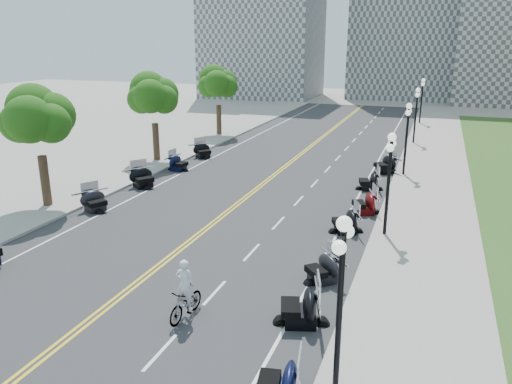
% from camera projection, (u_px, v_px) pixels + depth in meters
% --- Properties ---
extents(ground, '(160.00, 160.00, 0.00)m').
position_uv_depth(ground, '(188.00, 243.00, 23.50)').
color(ground, gray).
extents(road, '(16.00, 90.00, 0.01)m').
position_uv_depth(road, '(259.00, 187.00, 32.49)').
color(road, '#333335').
rests_on(road, ground).
extents(centerline_yellow_a, '(0.12, 90.00, 0.00)m').
position_uv_depth(centerline_yellow_a, '(258.00, 186.00, 32.53)').
color(centerline_yellow_a, yellow).
rests_on(centerline_yellow_a, road).
extents(centerline_yellow_b, '(0.12, 90.00, 0.00)m').
position_uv_depth(centerline_yellow_b, '(261.00, 187.00, 32.45)').
color(centerline_yellow_b, yellow).
rests_on(centerline_yellow_b, road).
extents(edge_line_north, '(0.12, 90.00, 0.00)m').
position_uv_depth(edge_line_north, '(358.00, 197.00, 30.39)').
color(edge_line_north, white).
rests_on(edge_line_north, road).
extents(edge_line_south, '(0.12, 90.00, 0.00)m').
position_uv_depth(edge_line_south, '(173.00, 178.00, 34.58)').
color(edge_line_south, white).
rests_on(edge_line_south, road).
extents(lane_dash_4, '(0.12, 2.00, 0.00)m').
position_uv_depth(lane_dash_4, '(160.00, 352.00, 15.26)').
color(lane_dash_4, white).
rests_on(lane_dash_4, road).
extents(lane_dash_5, '(0.12, 2.00, 0.00)m').
position_uv_depth(lane_dash_5, '(215.00, 293.00, 18.86)').
color(lane_dash_5, white).
rests_on(lane_dash_5, road).
extents(lane_dash_6, '(0.12, 2.00, 0.00)m').
position_uv_depth(lane_dash_6, '(252.00, 252.00, 22.45)').
color(lane_dash_6, white).
rests_on(lane_dash_6, road).
extents(lane_dash_7, '(0.12, 2.00, 0.00)m').
position_uv_depth(lane_dash_7, '(278.00, 223.00, 26.05)').
color(lane_dash_7, white).
rests_on(lane_dash_7, road).
extents(lane_dash_8, '(0.12, 2.00, 0.00)m').
position_uv_depth(lane_dash_8, '(299.00, 201.00, 29.64)').
color(lane_dash_8, white).
rests_on(lane_dash_8, road).
extents(lane_dash_9, '(0.12, 2.00, 0.00)m').
position_uv_depth(lane_dash_9, '(315.00, 183.00, 33.24)').
color(lane_dash_9, white).
rests_on(lane_dash_9, road).
extents(lane_dash_10, '(0.12, 2.00, 0.00)m').
position_uv_depth(lane_dash_10, '(327.00, 169.00, 36.83)').
color(lane_dash_10, white).
rests_on(lane_dash_10, road).
extents(lane_dash_11, '(0.12, 2.00, 0.00)m').
position_uv_depth(lane_dash_11, '(338.00, 158.00, 40.43)').
color(lane_dash_11, white).
rests_on(lane_dash_11, road).
extents(lane_dash_12, '(0.12, 2.00, 0.00)m').
position_uv_depth(lane_dash_12, '(347.00, 148.00, 44.02)').
color(lane_dash_12, white).
rests_on(lane_dash_12, road).
extents(lane_dash_13, '(0.12, 2.00, 0.00)m').
position_uv_depth(lane_dash_13, '(354.00, 140.00, 47.62)').
color(lane_dash_13, white).
rests_on(lane_dash_13, road).
extents(lane_dash_14, '(0.12, 2.00, 0.00)m').
position_uv_depth(lane_dash_14, '(361.00, 133.00, 51.21)').
color(lane_dash_14, white).
rests_on(lane_dash_14, road).
extents(lane_dash_15, '(0.12, 2.00, 0.00)m').
position_uv_depth(lane_dash_15, '(366.00, 127.00, 54.81)').
color(lane_dash_15, white).
rests_on(lane_dash_15, road).
extents(lane_dash_16, '(0.12, 2.00, 0.00)m').
position_uv_depth(lane_dash_16, '(371.00, 122.00, 58.40)').
color(lane_dash_16, white).
rests_on(lane_dash_16, road).
extents(lane_dash_17, '(0.12, 2.00, 0.00)m').
position_uv_depth(lane_dash_17, '(375.00, 117.00, 61.99)').
color(lane_dash_17, white).
rests_on(lane_dash_17, road).
extents(lane_dash_18, '(0.12, 2.00, 0.00)m').
position_uv_depth(lane_dash_18, '(379.00, 113.00, 65.59)').
color(lane_dash_18, white).
rests_on(lane_dash_18, road).
extents(lane_dash_19, '(0.12, 2.00, 0.00)m').
position_uv_depth(lane_dash_19, '(383.00, 109.00, 69.18)').
color(lane_dash_19, white).
rests_on(lane_dash_19, road).
extents(sidewalk_north, '(5.00, 90.00, 0.15)m').
position_uv_depth(sidewalk_north, '(429.00, 203.00, 29.03)').
color(sidewalk_north, '#9E9991').
rests_on(sidewalk_north, ground).
extents(sidewalk_south, '(5.00, 90.00, 0.15)m').
position_uv_depth(sidewalk_south, '(122.00, 172.00, 35.91)').
color(sidewalk_south, '#9E9991').
rests_on(sidewalk_south, ground).
extents(distant_block_a, '(18.00, 14.00, 26.00)m').
position_uv_depth(distant_block_a, '(263.00, 16.00, 81.32)').
color(distant_block_a, gray).
rests_on(distant_block_a, ground).
extents(distant_block_b, '(16.00, 12.00, 30.00)m').
position_uv_depth(distant_block_b, '(406.00, 2.00, 78.93)').
color(distant_block_b, gray).
rests_on(distant_block_b, ground).
extents(street_lamp_1, '(0.50, 1.20, 4.90)m').
position_uv_depth(street_lamp_1, '(340.00, 308.00, 12.74)').
color(street_lamp_1, black).
rests_on(street_lamp_1, sidewalk_north).
extents(street_lamp_2, '(0.50, 1.20, 4.90)m').
position_uv_depth(street_lamp_2, '(388.00, 185.00, 23.52)').
color(street_lamp_2, black).
rests_on(street_lamp_2, sidewalk_north).
extents(street_lamp_3, '(0.50, 1.20, 4.90)m').
position_uv_depth(street_lamp_3, '(406.00, 140.00, 34.31)').
color(street_lamp_3, black).
rests_on(street_lamp_3, sidewalk_north).
extents(street_lamp_4, '(0.50, 1.20, 4.90)m').
position_uv_depth(street_lamp_4, '(416.00, 116.00, 45.09)').
color(street_lamp_4, black).
rests_on(street_lamp_4, sidewalk_north).
extents(street_lamp_5, '(0.50, 1.20, 4.90)m').
position_uv_depth(street_lamp_5, '(421.00, 101.00, 55.88)').
color(street_lamp_5, black).
rests_on(street_lamp_5, sidewalk_north).
extents(tree_2, '(4.80, 4.80, 9.20)m').
position_uv_depth(tree_2, '(38.00, 125.00, 27.19)').
color(tree_2, '#235619').
rests_on(tree_2, sidewalk_south).
extents(tree_3, '(4.80, 4.80, 9.20)m').
position_uv_depth(tree_3, '(154.00, 101.00, 37.97)').
color(tree_3, '#235619').
rests_on(tree_3, sidewalk_south).
extents(tree_4, '(4.80, 4.80, 9.20)m').
position_uv_depth(tree_4, '(218.00, 87.00, 48.76)').
color(tree_4, '#235619').
rests_on(tree_4, sidewalk_south).
extents(motorcycle_n_3, '(2.08, 2.08, 1.25)m').
position_uv_depth(motorcycle_n_3, '(279.00, 381.00, 13.03)').
color(motorcycle_n_3, black).
rests_on(motorcycle_n_3, road).
extents(motorcycle_n_4, '(2.55, 2.55, 1.42)m').
position_uv_depth(motorcycle_n_4, '(300.00, 304.00, 16.63)').
color(motorcycle_n_4, black).
rests_on(motorcycle_n_4, road).
extents(motorcycle_n_5, '(2.51, 2.51, 1.24)m').
position_uv_depth(motorcycle_n_5, '(323.00, 267.00, 19.57)').
color(motorcycle_n_5, black).
rests_on(motorcycle_n_5, road).
extents(motorcycle_n_6, '(2.44, 2.44, 1.29)m').
position_uv_depth(motorcycle_n_6, '(346.00, 220.00, 24.62)').
color(motorcycle_n_6, black).
rests_on(motorcycle_n_6, road).
extents(motorcycle_n_7, '(2.45, 2.45, 1.32)m').
position_uv_depth(motorcycle_n_7, '(365.00, 202.00, 27.32)').
color(motorcycle_n_7, '#590A0C').
rests_on(motorcycle_n_7, road).
extents(motorcycle_n_8, '(2.27, 2.27, 1.30)m').
position_uv_depth(motorcycle_n_8, '(369.00, 180.00, 31.67)').
color(motorcycle_n_8, black).
rests_on(motorcycle_n_8, road).
extents(motorcycle_n_9, '(2.84, 2.84, 1.41)m').
position_uv_depth(motorcycle_n_9, '(385.00, 163.00, 35.67)').
color(motorcycle_n_9, black).
rests_on(motorcycle_n_9, road).
extents(motorcycle_s_6, '(2.48, 2.48, 1.28)m').
position_uv_depth(motorcycle_s_6, '(95.00, 200.00, 27.73)').
color(motorcycle_s_6, black).
rests_on(motorcycle_s_6, road).
extents(motorcycle_s_7, '(2.78, 2.78, 1.40)m').
position_uv_depth(motorcycle_s_7, '(143.00, 177.00, 32.22)').
color(motorcycle_s_7, black).
rests_on(motorcycle_s_7, road).
extents(motorcycle_s_8, '(1.96, 1.96, 1.25)m').
position_uv_depth(motorcycle_s_8, '(178.00, 162.00, 36.37)').
color(motorcycle_s_8, black).
rests_on(motorcycle_s_8, road).
extents(motorcycle_s_9, '(2.60, 2.60, 1.29)m').
position_uv_depth(motorcycle_s_9, '(203.00, 150.00, 40.36)').
color(motorcycle_s_9, black).
rests_on(motorcycle_s_9, road).
extents(bicycle, '(0.74, 1.94, 1.14)m').
position_uv_depth(bicycle, '(186.00, 303.00, 17.01)').
color(bicycle, '#A51414').
rests_on(bicycle, road).
extents(cyclist_rider, '(0.67, 0.44, 1.83)m').
position_uv_depth(cyclist_rider, '(184.00, 263.00, 16.58)').
color(cyclist_rider, silver).
rests_on(cyclist_rider, bicycle).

